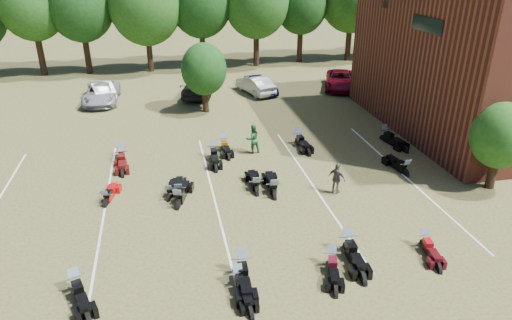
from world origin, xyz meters
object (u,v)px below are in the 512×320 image
object	(u,v)px
motorcycle_14	(123,162)
person_grey	(337,178)
car_4	(260,84)
motorcycle_3	(239,285)
person_green	(253,139)
motorcycle_7	(107,205)

from	to	relation	value
motorcycle_14	person_grey	bearing A→B (deg)	-31.75
car_4	motorcycle_14	bearing A→B (deg)	-145.24
motorcycle_14	motorcycle_3	bearing A→B (deg)	-71.03
car_4	motorcycle_3	world-z (taller)	car_4
person_green	motorcycle_3	size ratio (longest dim) A/B	0.83
person_grey	motorcycle_3	distance (m)	8.12
person_green	motorcycle_14	bearing A→B (deg)	-12.71
car_4	person_green	size ratio (longest dim) A/B	2.40
person_grey	motorcycle_7	size ratio (longest dim) A/B	0.76
car_4	motorcycle_3	xyz separation A→B (m)	(-5.82, -22.86, -0.71)
person_grey	motorcycle_3	bearing A→B (deg)	97.19
car_4	motorcycle_3	bearing A→B (deg)	-117.54
person_grey	motorcycle_7	distance (m)	10.89
person_green	person_grey	bearing A→B (deg)	107.28
person_green	motorcycle_7	distance (m)	9.04
person_grey	motorcycle_7	world-z (taller)	person_grey
person_green	motorcycle_14	size ratio (longest dim) A/B	0.73
person_green	motorcycle_3	bearing A→B (deg)	64.77
motorcycle_3	motorcycle_14	distance (m)	12.23
car_4	motorcycle_14	size ratio (longest dim) A/B	1.76
motorcycle_7	motorcycle_3	bearing A→B (deg)	139.68
car_4	person_grey	xyz separation A→B (m)	(-0.04, -17.21, 0.07)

